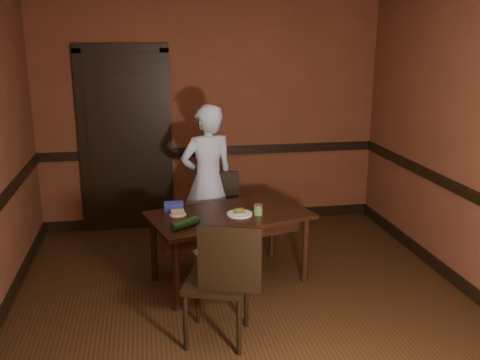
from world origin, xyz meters
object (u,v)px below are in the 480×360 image
object	(u,v)px
dining_table	(229,247)
sauce_jar	(258,210)
food_tub	(174,207)
person	(208,180)
chair_far	(223,218)
sandwich_plate	(240,213)
chair_near	(217,280)
cheese_saucer	(178,213)

from	to	relation	value
dining_table	sauce_jar	world-z (taller)	sauce_jar
sauce_jar	food_tub	world-z (taller)	sauce_jar
person	food_tub	size ratio (longest dim) A/B	8.50
food_tub	sauce_jar	bearing A→B (deg)	-16.32
chair_far	sandwich_plate	xyz separation A→B (m)	(0.07, -0.59, 0.25)
person	sauce_jar	world-z (taller)	person
chair_near	sauce_jar	distance (m)	1.04
sauce_jar	cheese_saucer	xyz separation A→B (m)	(-0.72, 0.12, -0.03)
sauce_jar	dining_table	bearing A→B (deg)	161.25
chair_near	sandwich_plate	bearing A→B (deg)	-91.71
cheese_saucer	food_tub	xyz separation A→B (m)	(-0.03, 0.14, 0.02)
food_tub	cheese_saucer	bearing A→B (deg)	-76.48
person	sauce_jar	size ratio (longest dim) A/B	16.33
chair_far	chair_near	xyz separation A→B (m)	(-0.27, -1.49, 0.05)
dining_table	sandwich_plate	world-z (taller)	sandwich_plate
dining_table	chair_far	world-z (taller)	chair_far
dining_table	cheese_saucer	world-z (taller)	cheese_saucer
sandwich_plate	sauce_jar	size ratio (longest dim) A/B	2.40
dining_table	chair_near	world-z (taller)	chair_near
chair_near	cheese_saucer	bearing A→B (deg)	-59.05
cheese_saucer	chair_near	bearing A→B (deg)	-77.71
dining_table	chair_far	distance (m)	0.54
chair_near	person	size ratio (longest dim) A/B	0.62
sandwich_plate	food_tub	world-z (taller)	food_tub
chair_near	sandwich_plate	distance (m)	0.98
chair_far	cheese_saucer	size ratio (longest dim) A/B	5.73
chair_far	sauce_jar	world-z (taller)	chair_far
cheese_saucer	sandwich_plate	bearing A→B (deg)	-9.04
sandwich_plate	food_tub	bearing A→B (deg)	158.47
person	food_tub	bearing A→B (deg)	41.09
sauce_jar	cheese_saucer	size ratio (longest dim) A/B	0.63
chair_far	person	xyz separation A→B (m)	(-0.12, 0.20, 0.35)
sauce_jar	chair_near	bearing A→B (deg)	-119.78
chair_far	sandwich_plate	size ratio (longest dim) A/B	3.79
sauce_jar	cheese_saucer	bearing A→B (deg)	170.80
cheese_saucer	sauce_jar	bearing A→B (deg)	-9.20
dining_table	food_tub	size ratio (longest dim) A/B	7.69
chair_far	food_tub	xyz separation A→B (m)	(-0.51, -0.36, 0.27)
chair_far	chair_near	distance (m)	1.51
sandwich_plate	dining_table	bearing A→B (deg)	146.64
dining_table	sauce_jar	xyz separation A→B (m)	(0.25, -0.09, 0.38)
sandwich_plate	sauce_jar	bearing A→B (deg)	-9.70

